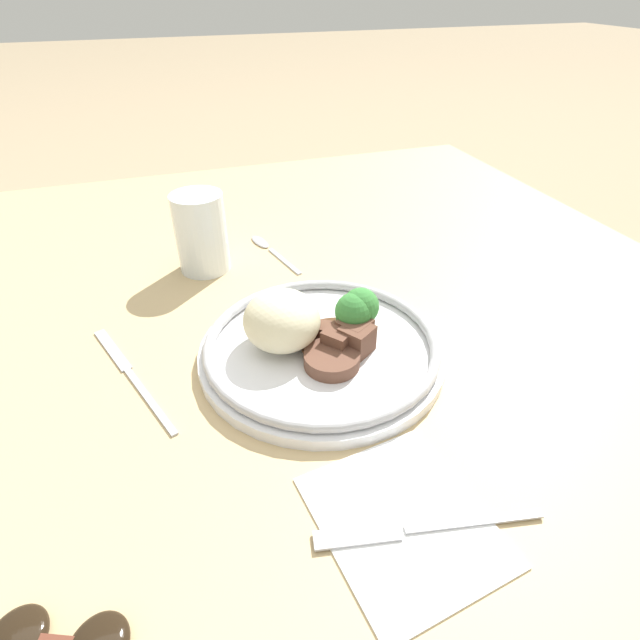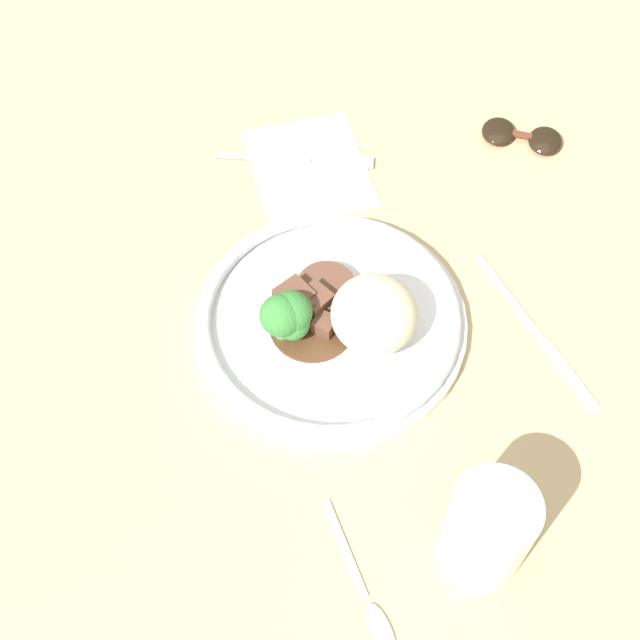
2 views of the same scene
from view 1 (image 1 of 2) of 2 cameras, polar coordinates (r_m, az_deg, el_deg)
ground_plane at (r=0.57m, az=1.69°, el=-10.68°), size 8.00×8.00×0.00m
dining_table at (r=0.56m, az=1.74°, el=-8.92°), size 1.48×1.16×0.05m
napkin at (r=0.44m, az=9.46°, el=-21.66°), size 0.16×0.14×0.00m
plate at (r=0.56m, az=-0.45°, el=-2.35°), size 0.28×0.28×0.08m
juice_glass at (r=0.74m, az=-13.37°, el=9.22°), size 0.07×0.07×0.11m
fork at (r=0.43m, az=9.94°, el=-22.55°), size 0.05×0.18×0.00m
knife at (r=0.59m, az=-20.95°, el=-5.65°), size 0.20×0.08×0.00m
spoon at (r=0.81m, az=-6.08°, el=8.39°), size 0.15×0.05×0.01m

